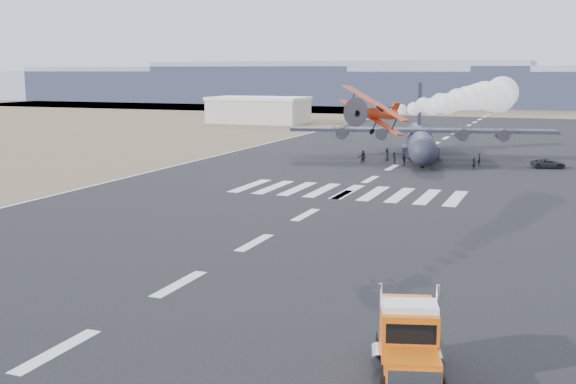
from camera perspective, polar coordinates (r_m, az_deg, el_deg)
The scene contains 21 objects.
ground at distance 37.74m, azimuth -17.79°, elevation -11.88°, with size 500.00×500.00×0.00m, color black.
scrub_far at distance 258.42m, azimuth 16.16°, elevation 6.23°, with size 500.00×80.00×0.00m, color olive.
runway_markings at distance 90.96m, azimuth 6.51°, elevation 1.00°, with size 60.00×260.00×0.01m, color silver, non-canonical shape.
ridge_seg_a at distance 360.26m, azimuth -16.22°, elevation 8.11°, with size 150.00×50.00×13.00m, color gray.
ridge_seg_b at distance 325.14m, azimuth -6.96°, elevation 8.48°, with size 150.00×50.00×15.00m, color gray.
ridge_seg_c at distance 300.17m, azimuth 4.18°, elevation 8.62°, with size 150.00×50.00×17.00m, color gray.
ridge_seg_d at distance 288.05m, azimuth 16.76°, elevation 7.81°, with size 150.00×50.00×13.00m, color gray.
hangar_left at distance 187.80m, azimuth -2.34°, elevation 6.51°, with size 24.50×14.50×6.70m.
semi_truck at distance 32.99m, azimuth 9.49°, elevation -11.51°, with size 4.29×7.94×3.49m.
aerobatic_biplane at distance 61.21m, azimuth 6.85°, elevation 6.25°, with size 6.26×6.18×4.12m.
smoke_trail at distance 90.84m, azimuth 15.30°, elevation 7.24°, with size 9.08×38.31×4.23m.
transport_aircraft at distance 114.18m, azimuth 10.42°, elevation 4.15°, with size 39.82×32.59×11.56m.
support_vehicle at distance 107.19m, azimuth 19.87°, elevation 2.13°, with size 2.12×4.61×1.28m, color black.
crew_a at distance 103.30m, azimuth 14.48°, elevation 2.21°, with size 0.57×0.47×1.56m, color black.
crew_b at distance 106.91m, azimuth 8.36°, elevation 2.67°, with size 0.78×0.48×1.60m, color black.
crew_c at distance 111.61m, azimuth 9.17°, elevation 2.93°, with size 1.01×0.47×1.57m, color black.
crew_d at distance 104.86m, azimuth 9.15°, elevation 2.56°, with size 1.04×0.53×1.78m, color black.
crew_e at distance 110.21m, azimuth 7.81°, elevation 2.96°, with size 0.93×0.57×1.90m, color black.
crew_f at distance 106.81m, azimuth 5.89°, elevation 2.71°, with size 1.46×0.47×1.57m, color black.
crew_g at distance 107.01m, azimuth 14.88°, elevation 2.50°, with size 0.65×0.53×1.77m, color black.
crew_h at distance 108.84m, azimuth 5.94°, elevation 2.86°, with size 0.81×0.50×1.66m, color black.
Camera 1 is at (22.54, -27.08, 13.53)m, focal length 45.00 mm.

